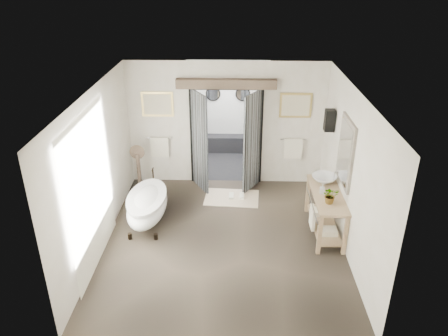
{
  "coord_description": "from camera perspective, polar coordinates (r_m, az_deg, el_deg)",
  "views": [
    {
      "loc": [
        0.21,
        -6.94,
        4.87
      ],
      "look_at": [
        0.0,
        0.6,
        1.25
      ],
      "focal_mm": 35.0,
      "sensor_mm": 36.0,
      "label": 1
    }
  ],
  "objects": [
    {
      "name": "slippers",
      "position": [
        9.87,
        1.65,
        -3.66
      ],
      "size": [
        0.34,
        0.26,
        0.05
      ],
      "color": "silver",
      "rests_on": "rug"
    },
    {
      "name": "soap_bottle_a",
      "position": [
        8.46,
        12.72,
        -2.69
      ],
      "size": [
        0.09,
        0.09,
        0.19
      ],
      "primitive_type": "imported",
      "rotation": [
        0.0,
        0.0,
        -0.07
      ],
      "color": "gray",
      "rests_on": "vanity"
    },
    {
      "name": "clawfoot_tub",
      "position": [
        8.94,
        -9.98,
        -4.75
      ],
      "size": [
        0.76,
        1.71,
        0.83
      ],
      "color": "black",
      "rests_on": "ground_plane"
    },
    {
      "name": "ground_plane",
      "position": [
        8.48,
        -0.11,
        -9.41
      ],
      "size": [
        5.0,
        5.0,
        0.0
      ],
      "primitive_type": "plane",
      "color": "brown"
    },
    {
      "name": "rug",
      "position": [
        9.86,
        1.02,
        -3.9
      ],
      "size": [
        1.25,
        0.88,
        0.01
      ],
      "primitive_type": "cube",
      "rotation": [
        0.0,
        0.0,
        -0.07
      ],
      "color": "beige",
      "rests_on": "ground_plane"
    },
    {
      "name": "room_shell",
      "position": [
        7.46,
        -0.42,
        1.83
      ],
      "size": [
        4.52,
        5.02,
        2.91
      ],
      "color": "silver",
      "rests_on": "ground_plane"
    },
    {
      "name": "back_wall_dressing",
      "position": [
        9.83,
        0.27,
        5.98
      ],
      "size": [
        3.82,
        0.76,
        2.52
      ],
      "color": "black",
      "rests_on": "ground_plane"
    },
    {
      "name": "shower_room",
      "position": [
        11.63,
        0.46,
        5.71
      ],
      "size": [
        2.22,
        2.01,
        2.51
      ],
      "color": "black",
      "rests_on": "ground_plane"
    },
    {
      "name": "plant",
      "position": [
        8.14,
        13.74,
        -3.49
      ],
      "size": [
        0.29,
        0.26,
        0.32
      ],
      "primitive_type": "imported",
      "rotation": [
        0.0,
        0.0,
        0.03
      ],
      "color": "gray",
      "rests_on": "vanity"
    },
    {
      "name": "vanity",
      "position": [
        8.69,
        12.99,
        -5.25
      ],
      "size": [
        0.57,
        1.6,
        0.85
      ],
      "color": "tan",
      "rests_on": "ground_plane"
    },
    {
      "name": "basin",
      "position": [
        8.85,
        12.95,
        -1.46
      ],
      "size": [
        0.63,
        0.63,
        0.17
      ],
      "primitive_type": "imported",
      "rotation": [
        0.0,
        0.0,
        0.34
      ],
      "color": "white",
      "rests_on": "vanity"
    },
    {
      "name": "pedestal_mirror",
      "position": [
        10.13,
        -11.04,
        -0.47
      ],
      "size": [
        0.34,
        0.22,
        1.15
      ],
      "color": "brown",
      "rests_on": "ground_plane"
    },
    {
      "name": "soap_bottle_b",
      "position": [
        9.1,
        12.16,
        -0.67
      ],
      "size": [
        0.14,
        0.14,
        0.15
      ],
      "primitive_type": "imported",
      "rotation": [
        0.0,
        0.0,
        0.21
      ],
      "color": "gray",
      "rests_on": "vanity"
    }
  ]
}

